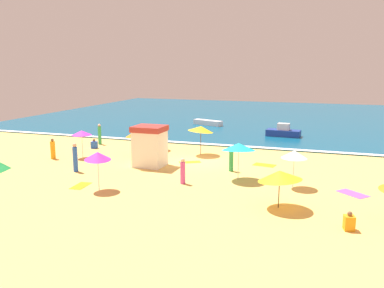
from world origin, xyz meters
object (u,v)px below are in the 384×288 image
Objects in this scene: beach_umbrella_7 at (82,133)px; beach_umbrella_8 at (98,156)px; beach_umbrella_3 at (136,134)px; beachgoer_2 at (100,134)px; beach_umbrella_1 at (294,154)px; beachgoer_7 at (75,158)px; beach_umbrella_4 at (201,129)px; small_boat_1 at (283,132)px; beach_umbrella_0 at (155,131)px; beachgoer_3 at (53,149)px; small_boat_0 at (208,123)px; beach_umbrella_5 at (239,147)px; beachgoer_0 at (94,144)px; beachgoer_4 at (349,222)px; beachgoer_1 at (231,160)px; lifeguard_cabana at (150,146)px; beachgoer_5 at (183,171)px; beach_umbrella_6 at (280,175)px.

beach_umbrella_8 is at bearing -50.41° from beach_umbrella_7.
beach_umbrella_3 is 1.23× the size of beachgoer_2.
beach_umbrella_7 is at bearing 170.61° from beach_umbrella_1.
beach_umbrella_3 is 1.18× the size of beachgoer_7.
beach_umbrella_4 is 11.64m from small_boat_1.
beach_umbrella_0 is 8.25m from beachgoer_3.
beach_umbrella_1 reaches higher than small_boat_0.
beach_umbrella_5 reaches higher than beach_umbrella_7.
beach_umbrella_3 reaches higher than beachgoer_2.
beachgoer_4 is (20.16, -11.67, 0.02)m from beachgoer_0.
beach_umbrella_0 reaches higher than beachgoer_0.
beachgoer_1 is (12.97, -3.63, 0.45)m from beachgoer_0.
beach_umbrella_4 is at bearing 63.93° from lifeguard_cabana.
beachgoer_1 is at bearing -13.46° from beach_umbrella_3.
beach_umbrella_1 is 1.13× the size of beachgoer_7.
beach_umbrella_1 is 6.65m from beachgoer_5.
beach_umbrella_4 reaches higher than beachgoer_7.
beachgoer_1 is 10.80m from beachgoer_4.
beach_umbrella_8 is 1.24× the size of beachgoer_2.
beachgoer_1 is (8.07, -1.93, -1.04)m from beach_umbrella_3.
beach_umbrella_7 is 1.33× the size of beachgoer_1.
beach_umbrella_4 is (-7.80, 6.61, 0.11)m from beach_umbrella_1.
beach_umbrella_5 is 0.78× the size of small_boat_1.
beachgoer_7 is (-13.83, 2.70, -0.73)m from beach_umbrella_6.
lifeguard_cabana reaches higher than beach_umbrella_1.
beach_umbrella_6 is 19.60m from beachgoer_0.
beachgoer_1 is at bearing -21.59° from beachgoer_2.
beach_umbrella_7 is at bearing 157.73° from beach_umbrella_6.
beach_umbrella_5 is (8.57, -6.49, 0.46)m from beach_umbrella_0.
lifeguard_cabana is at bearing 149.53° from beach_umbrella_6.
beach_umbrella_6 reaches higher than beachgoer_4.
beachgoer_2 reaches higher than small_boat_1.
lifeguard_cabana is 10.29m from beach_umbrella_1.
beach_umbrella_8 is 25.89m from small_boat_0.
beachgoer_4 is at bearing -32.93° from beachgoer_2.
lifeguard_cabana reaches higher than beachgoer_0.
beach_umbrella_6 is at bearing -30.17° from beachgoer_0.
small_boat_0 is (-11.34, 25.44, -1.30)m from beach_umbrella_6.
beach_umbrella_1 is 0.66× the size of small_boat_1.
beachgoer_2 is at bearing 111.86° from beachgoer_7.
beach_umbrella_4 is (4.19, -0.44, 0.45)m from beach_umbrella_0.
beach_umbrella_7 is at bearing 172.92° from lifeguard_cabana.
beach_umbrella_1 is at bearing 117.08° from beachgoer_4.
beachgoer_4 is 0.25× the size of small_boat_1.
beach_umbrella_4 is 15.63m from small_boat_0.
beachgoer_1 is at bearing 115.85° from beach_umbrella_5.
beach_umbrella_8 is at bearing -87.36° from small_boat_0.
beach_umbrella_6 is 0.75× the size of small_boat_0.
beachgoer_3 is at bearing -99.97° from beachgoer_0.
beach_umbrella_3 is 2.82× the size of beachgoer_0.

